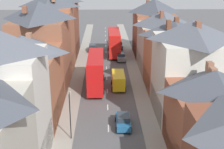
# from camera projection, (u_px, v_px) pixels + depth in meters

# --- Properties ---
(pavement_left) EXTENTS (2.20, 104.00, 0.14)m
(pavement_left) POSITION_uv_depth(u_px,v_px,m) (79.00, 74.00, 56.46)
(pavement_left) COLOR gray
(pavement_left) RESTS_ON ground
(pavement_right) EXTENTS (2.20, 104.00, 0.14)m
(pavement_right) POSITION_uv_depth(u_px,v_px,m) (135.00, 74.00, 56.72)
(pavement_right) COLOR gray
(pavement_right) RESTS_ON ground
(centre_line_dashes) EXTENTS (0.14, 97.80, 0.01)m
(centre_line_dashes) POSITION_uv_depth(u_px,v_px,m) (107.00, 78.00, 54.72)
(centre_line_dashes) COLOR silver
(centre_line_dashes) RESTS_ON ground
(terrace_row_left) EXTENTS (8.00, 68.87, 14.40)m
(terrace_row_left) POSITION_uv_depth(u_px,v_px,m) (29.00, 65.00, 40.52)
(terrace_row_left) COLOR #B2704C
(terrace_row_left) RESTS_ON ground
(terrace_row_right) EXTENTS (8.00, 69.69, 12.56)m
(terrace_row_right) POSITION_uv_depth(u_px,v_px,m) (187.00, 74.00, 39.96)
(terrace_row_right) COLOR brown
(terrace_row_right) RESTS_ON ground
(double_decker_bus_lead) EXTENTS (2.74, 10.80, 5.30)m
(double_decker_bus_lead) POSITION_uv_depth(u_px,v_px,m) (96.00, 71.00, 49.75)
(double_decker_bus_lead) COLOR red
(double_decker_bus_lead) RESTS_ON ground
(double_decker_bus_mid_street) EXTENTS (2.74, 10.80, 5.30)m
(double_decker_bus_mid_street) POSITION_uv_depth(u_px,v_px,m) (114.00, 42.00, 68.80)
(double_decker_bus_mid_street) COLOR red
(double_decker_bus_mid_street) RESTS_ON ground
(car_near_blue) EXTENTS (1.90, 4.01, 1.70)m
(car_near_blue) POSITION_uv_depth(u_px,v_px,m) (119.00, 45.00, 74.73)
(car_near_blue) COLOR gray
(car_near_blue) RESTS_ON ground
(car_near_silver) EXTENTS (1.90, 4.15, 1.67)m
(car_near_silver) POSITION_uv_depth(u_px,v_px,m) (123.00, 121.00, 37.80)
(car_near_silver) COLOR #236093
(car_near_silver) RESTS_ON ground
(car_parked_right_a) EXTENTS (1.90, 4.48, 1.68)m
(car_parked_right_a) POSITION_uv_depth(u_px,v_px,m) (93.00, 48.00, 71.98)
(car_parked_right_a) COLOR black
(car_parked_right_a) RESTS_ON ground
(car_parked_left_b) EXTENTS (1.90, 4.09, 1.69)m
(car_parked_left_b) POSITION_uv_depth(u_px,v_px,m) (121.00, 57.00, 64.75)
(car_parked_left_b) COLOR gray
(car_parked_left_b) RESTS_ON ground
(delivery_van) EXTENTS (2.20, 5.20, 2.41)m
(delivery_van) POSITION_uv_depth(u_px,v_px,m) (118.00, 80.00, 50.01)
(delivery_van) COLOR yellow
(delivery_van) RESTS_ON ground
(street_lamp) EXTENTS (0.20, 1.12, 5.50)m
(street_lamp) POSITION_uv_depth(u_px,v_px,m) (70.00, 113.00, 34.38)
(street_lamp) COLOR black
(street_lamp) RESTS_ON ground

